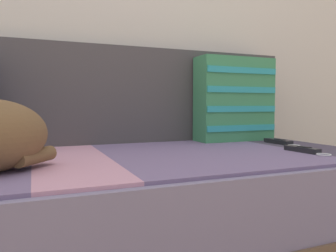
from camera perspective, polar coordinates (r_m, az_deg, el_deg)
couch at (r=1.18m, az=-10.63°, el=-14.86°), size 1.99×0.90×0.40m
sofa_backrest at (r=1.50m, az=-13.84°, el=5.28°), size 1.95×0.14×0.43m
throw_pillow_striped at (r=1.61m, az=11.48°, el=4.55°), size 0.38×0.14×0.39m
game_remote_near at (r=1.53m, az=18.79°, el=-2.62°), size 0.05×0.20×0.02m
game_remote_far at (r=1.29m, az=22.56°, el=-3.85°), size 0.06×0.19×0.02m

